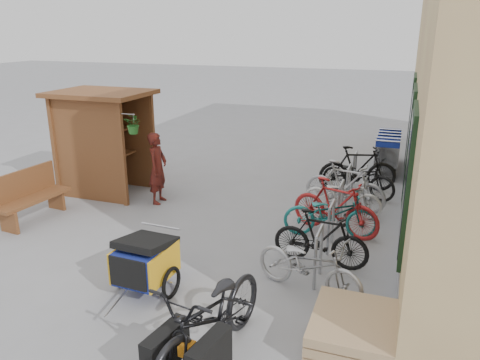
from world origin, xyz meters
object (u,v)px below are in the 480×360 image
(person_kiosk, at_px, (158,168))
(bike_2, at_px, (331,214))
(bike_0, at_px, (309,265))
(pallet_stack, at_px, (353,331))
(bike_5, at_px, (345,186))
(bench, at_px, (29,195))
(shopping_carts, at_px, (389,147))
(bike_6, at_px, (358,177))
(bike_4, at_px, (343,196))
(bike_1, at_px, (321,238))
(child_trailer, at_px, (145,260))
(bike_3, at_px, (335,207))
(cargo_bike, at_px, (211,320))
(kiosk, at_px, (100,128))
(bike_7, at_px, (358,169))

(person_kiosk, distance_m, bike_2, 3.97)
(bike_0, relative_size, bike_2, 1.00)
(pallet_stack, xyz_separation_m, bike_5, (-0.73, 4.62, 0.33))
(bench, bearing_deg, shopping_carts, 47.90)
(shopping_carts, height_order, bike_6, shopping_carts)
(pallet_stack, bearing_deg, shopping_carts, 90.00)
(pallet_stack, xyz_separation_m, bike_4, (-0.72, 4.26, 0.22))
(bike_4, relative_size, bike_5, 0.91)
(shopping_carts, bearing_deg, pallet_stack, -90.00)
(bike_1, xyz_separation_m, bike_4, (0.04, 2.31, -0.05))
(child_trailer, distance_m, bike_6, 5.85)
(bike_3, xyz_separation_m, bike_5, (0.00, 1.31, 0.00))
(bike_3, bearing_deg, bike_1, -162.80)
(bike_0, relative_size, bike_3, 0.98)
(pallet_stack, relative_size, bike_2, 0.69)
(shopping_carts, bearing_deg, cargo_bike, -99.71)
(child_trailer, bearing_deg, bike_0, 20.97)
(pallet_stack, xyz_separation_m, person_kiosk, (-4.71, 3.67, 0.59))
(child_trailer, height_order, bike_2, bike_2)
(bench, bearing_deg, bike_6, 36.18)
(bike_4, distance_m, bike_5, 0.37)
(shopping_carts, xyz_separation_m, bike_3, (-0.73, -4.75, -0.10))
(bike_5, distance_m, bike_6, 0.97)
(kiosk, height_order, bike_7, kiosk)
(cargo_bike, relative_size, bike_1, 1.46)
(bike_4, xyz_separation_m, bike_6, (0.17, 1.31, 0.04))
(child_trailer, relative_size, bike_6, 0.86)
(kiosk, bearing_deg, child_trailer, -48.05)
(bike_5, bearing_deg, cargo_bike, -176.54)
(cargo_bike, relative_size, bike_6, 1.28)
(bike_6, bearing_deg, bike_3, -166.25)
(child_trailer, bearing_deg, bike_3, 55.40)
(cargo_bike, bearing_deg, bike_0, 77.69)
(person_kiosk, distance_m, bike_0, 4.76)
(bike_2, bearing_deg, cargo_bike, 158.75)
(person_kiosk, height_order, bike_3, person_kiosk)
(bike_3, bearing_deg, pallet_stack, -149.07)
(bike_0, relative_size, bike_1, 1.10)
(bike_0, bearing_deg, bike_7, 16.39)
(child_trailer, bearing_deg, bike_1, 39.00)
(bike_7, bearing_deg, pallet_stack, 169.16)
(child_trailer, height_order, cargo_bike, cargo_bike)
(bench, distance_m, bike_3, 6.12)
(bike_7, bearing_deg, cargo_bike, 155.67)
(kiosk, height_order, bike_5, kiosk)
(bike_4, relative_size, bike_6, 0.91)
(bike_6, bearing_deg, kiosk, 124.92)
(bench, xyz_separation_m, bike_2, (5.90, 1.22, -0.07))
(bike_2, height_order, bike_3, bike_3)
(bench, relative_size, bike_3, 0.94)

